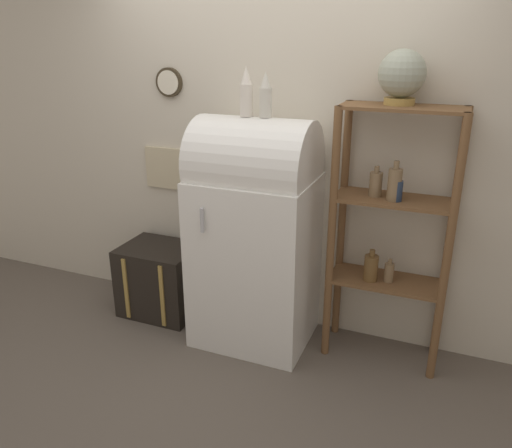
# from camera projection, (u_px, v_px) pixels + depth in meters

# --- Properties ---
(ground_plane) EXTENTS (12.00, 12.00, 0.00)m
(ground_plane) POSITION_uv_depth(u_px,v_px,m) (242.00, 352.00, 3.40)
(ground_plane) COLOR #60564C
(wall_back) EXTENTS (7.00, 0.09, 2.70)m
(wall_back) POSITION_uv_depth(u_px,v_px,m) (273.00, 141.00, 3.43)
(wall_back) COLOR beige
(wall_back) RESTS_ON ground_plane
(refrigerator) EXTENTS (0.77, 0.66, 1.56)m
(refrigerator) POSITION_uv_depth(u_px,v_px,m) (255.00, 231.00, 3.32)
(refrigerator) COLOR white
(refrigerator) RESTS_ON ground_plane
(suitcase_trunk) EXTENTS (0.57, 0.46, 0.54)m
(suitcase_trunk) POSITION_uv_depth(u_px,v_px,m) (161.00, 279.00, 3.84)
(suitcase_trunk) COLOR black
(suitcase_trunk) RESTS_ON ground_plane
(shelf_unit) EXTENTS (0.73, 0.34, 1.65)m
(shelf_unit) POSITION_uv_depth(u_px,v_px,m) (391.00, 223.00, 3.07)
(shelf_unit) COLOR brown
(shelf_unit) RESTS_ON ground_plane
(globe) EXTENTS (0.27, 0.27, 0.31)m
(globe) POSITION_uv_depth(u_px,v_px,m) (402.00, 75.00, 2.81)
(globe) COLOR #AD8942
(globe) RESTS_ON shelf_unit
(vase_left) EXTENTS (0.08, 0.08, 0.30)m
(vase_left) POSITION_uv_depth(u_px,v_px,m) (246.00, 93.00, 3.03)
(vase_left) COLOR silver
(vase_left) RESTS_ON refrigerator
(vase_center) EXTENTS (0.08, 0.08, 0.27)m
(vase_center) POSITION_uv_depth(u_px,v_px,m) (266.00, 96.00, 3.00)
(vase_center) COLOR beige
(vase_center) RESTS_ON refrigerator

